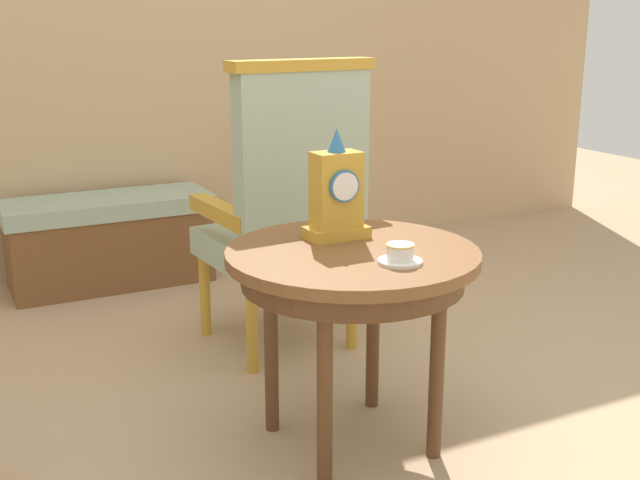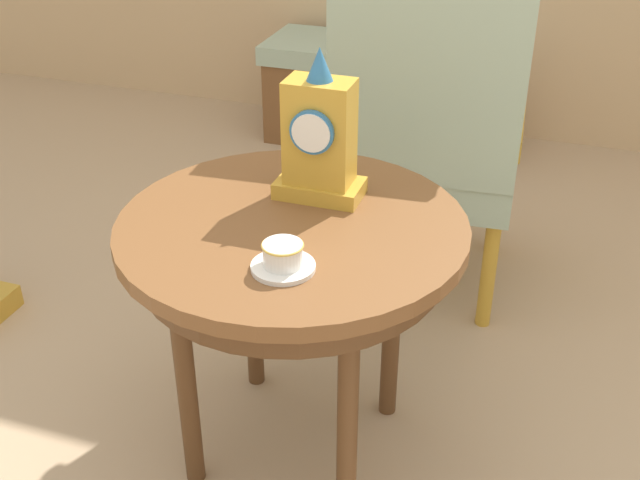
{
  "view_description": "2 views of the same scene",
  "coord_description": "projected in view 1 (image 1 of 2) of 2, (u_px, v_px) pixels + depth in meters",
  "views": [
    {
      "loc": [
        -1.06,
        -1.9,
        1.27
      ],
      "look_at": [
        -0.04,
        0.12,
        0.65
      ],
      "focal_mm": 44.81,
      "sensor_mm": 36.0,
      "label": 1
    },
    {
      "loc": [
        0.55,
        -1.31,
        1.43
      ],
      "look_at": [
        0.07,
        0.09,
        0.57
      ],
      "focal_mm": 44.68,
      "sensor_mm": 36.0,
      "label": 2
    }
  ],
  "objects": [
    {
      "name": "teacup_left",
      "position": [
        400.0,
        255.0,
        2.19
      ],
      "size": [
        0.12,
        0.12,
        0.06
      ],
      "color": "white",
      "rests_on": "side_table"
    },
    {
      "name": "side_table",
      "position": [
        352.0,
        273.0,
        2.35
      ],
      "size": [
        0.75,
        0.75,
        0.63
      ],
      "color": "brown",
      "rests_on": "ground"
    },
    {
      "name": "armchair",
      "position": [
        288.0,
        205.0,
        3.04
      ],
      "size": [
        0.58,
        0.57,
        1.14
      ],
      "color": "#9EB299",
      "rests_on": "ground"
    },
    {
      "name": "window_bench",
      "position": [
        110.0,
        240.0,
        3.94
      ],
      "size": [
        0.99,
        0.4,
        0.44
      ],
      "color": "#9EB299",
      "rests_on": "ground"
    },
    {
      "name": "ground_plane",
      "position": [
        350.0,
        451.0,
        2.44
      ],
      "size": [
        10.0,
        10.0,
        0.0
      ],
      "primitive_type": "plane",
      "color": "tan"
    },
    {
      "name": "mantel_clock",
      "position": [
        337.0,
        195.0,
        2.41
      ],
      "size": [
        0.19,
        0.11,
        0.34
      ],
      "color": "gold",
      "rests_on": "side_table"
    }
  ]
}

